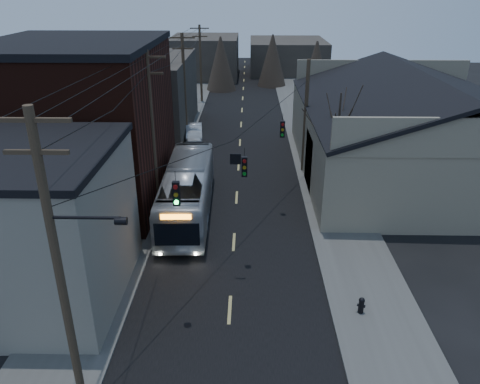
# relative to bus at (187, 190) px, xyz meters

# --- Properties ---
(road_surface) EXTENTS (9.00, 110.00, 0.02)m
(road_surface) POSITION_rel_bus_xyz_m (3.00, 12.44, -1.60)
(road_surface) COLOR black
(road_surface) RESTS_ON ground
(sidewalk_left) EXTENTS (4.00, 110.00, 0.12)m
(sidewalk_left) POSITION_rel_bus_xyz_m (-3.50, 12.44, -1.55)
(sidewalk_left) COLOR #474744
(sidewalk_left) RESTS_ON ground
(sidewalk_right) EXTENTS (4.00, 110.00, 0.12)m
(sidewalk_right) POSITION_rel_bus_xyz_m (9.50, 12.44, -1.55)
(sidewalk_right) COLOR #474744
(sidewalk_right) RESTS_ON ground
(building_clapboard) EXTENTS (8.00, 8.00, 7.00)m
(building_clapboard) POSITION_rel_bus_xyz_m (-6.00, -8.56, 1.89)
(building_clapboard) COLOR slate
(building_clapboard) RESTS_ON ground
(building_brick) EXTENTS (10.00, 12.00, 10.00)m
(building_brick) POSITION_rel_bus_xyz_m (-7.00, 2.44, 3.39)
(building_brick) COLOR black
(building_brick) RESTS_ON ground
(building_left_far) EXTENTS (9.00, 14.00, 7.00)m
(building_left_far) POSITION_rel_bus_xyz_m (-6.50, 18.44, 1.89)
(building_left_far) COLOR #322D28
(building_left_far) RESTS_ON ground
(warehouse) EXTENTS (16.16, 20.60, 7.73)m
(warehouse) POSITION_rel_bus_xyz_m (16.00, 7.44, 1.09)
(warehouse) COLOR gray
(warehouse) RESTS_ON ground
(building_far_left) EXTENTS (10.00, 12.00, 6.00)m
(building_far_left) POSITION_rel_bus_xyz_m (-3.00, 47.44, 1.39)
(building_far_left) COLOR #322D28
(building_far_left) RESTS_ON ground
(building_far_right) EXTENTS (12.00, 14.00, 5.00)m
(building_far_right) POSITION_rel_bus_xyz_m (10.00, 52.44, 0.89)
(building_far_right) COLOR #322D28
(building_far_right) RESTS_ON ground
(bare_tree) EXTENTS (0.40, 0.40, 7.20)m
(bare_tree) POSITION_rel_bus_xyz_m (9.50, 2.44, 1.99)
(bare_tree) COLOR black
(bare_tree) RESTS_ON ground
(utility_lines) EXTENTS (11.24, 45.28, 10.50)m
(utility_lines) POSITION_rel_bus_xyz_m (-0.11, 6.59, 3.35)
(utility_lines) COLOR #382B1E
(utility_lines) RESTS_ON ground
(bus) EXTENTS (3.01, 11.60, 3.21)m
(bus) POSITION_rel_bus_xyz_m (0.00, 0.00, 0.00)
(bus) COLOR #9DA2A8
(bus) RESTS_ON ground
(parked_car) EXTENTS (1.94, 4.39, 1.40)m
(parked_car) POSITION_rel_bus_xyz_m (-1.30, 15.37, -0.91)
(parked_car) COLOR #B5BABE
(parked_car) RESTS_ON ground
(fire_hydrant) EXTENTS (0.38, 0.26, 0.77)m
(fire_hydrant) POSITION_rel_bus_xyz_m (8.79, -9.76, -1.07)
(fire_hydrant) COLOR black
(fire_hydrant) RESTS_ON sidewalk_right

